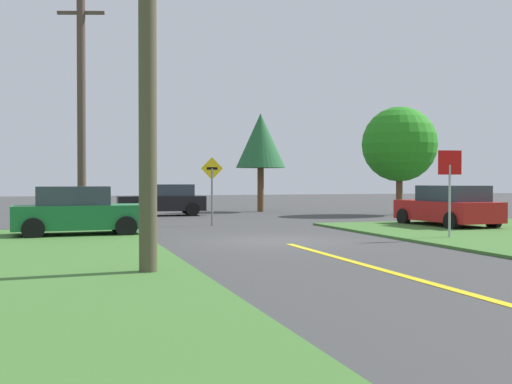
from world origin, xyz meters
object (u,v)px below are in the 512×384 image
(stop_sign, at_px, (450,177))
(parked_car_near_building, at_px, (77,212))
(car_on_crossroad, at_px, (448,207))
(utility_pole_near, at_px, (148,63))
(utility_pole_mid, at_px, (81,109))
(oak_tree_left, at_px, (261,141))
(pine_tree_center, at_px, (399,144))
(car_approaching_junction, at_px, (163,200))
(direction_sign, at_px, (212,183))

(stop_sign, height_order, parked_car_near_building, stop_sign)
(car_on_crossroad, bearing_deg, stop_sign, 142.13)
(utility_pole_near, xyz_separation_m, utility_pole_mid, (-0.83, 12.93, 0.56))
(oak_tree_left, xyz_separation_m, pine_tree_center, (5.99, -5.40, -0.38))
(car_approaching_junction, xyz_separation_m, utility_pole_mid, (-4.28, -7.40, 3.76))
(car_on_crossroad, height_order, pine_tree_center, pine_tree_center)
(stop_sign, bearing_deg, utility_pole_mid, -28.41)
(utility_pole_near, xyz_separation_m, oak_tree_left, (9.54, 22.77, 0.11))
(car_approaching_junction, height_order, utility_pole_mid, utility_pole_mid)
(stop_sign, height_order, oak_tree_left, oak_tree_left)
(parked_car_near_building, distance_m, oak_tree_left, 17.73)
(parked_car_near_building, height_order, utility_pole_near, utility_pole_near)
(car_approaching_junction, relative_size, oak_tree_left, 0.78)
(car_on_crossroad, distance_m, car_approaching_junction, 14.74)
(oak_tree_left, bearing_deg, stop_sign, -89.39)
(car_approaching_junction, xyz_separation_m, utility_pole_near, (-3.45, -20.33, 3.20))
(car_on_crossroad, distance_m, utility_pole_mid, 14.59)
(car_approaching_junction, bearing_deg, oak_tree_left, -156.12)
(stop_sign, relative_size, pine_tree_center, 0.48)
(car_approaching_junction, distance_m, pine_tree_center, 12.78)
(parked_car_near_building, bearing_deg, stop_sign, -24.50)
(utility_pole_near, bearing_deg, pine_tree_center, 48.20)
(pine_tree_center, bearing_deg, direction_sign, -156.80)
(car_on_crossroad, distance_m, oak_tree_left, 14.68)
(oak_tree_left, height_order, pine_tree_center, oak_tree_left)
(parked_car_near_building, distance_m, car_on_crossroad, 13.74)
(car_on_crossroad, relative_size, utility_pole_mid, 0.50)
(stop_sign, height_order, pine_tree_center, pine_tree_center)
(stop_sign, relative_size, parked_car_near_building, 0.66)
(stop_sign, height_order, car_on_crossroad, stop_sign)
(direction_sign, bearing_deg, utility_pole_mid, 175.28)
(stop_sign, distance_m, utility_pole_near, 10.93)
(car_on_crossroad, height_order, direction_sign, direction_sign)
(parked_car_near_building, distance_m, direction_sign, 6.43)
(utility_pole_mid, bearing_deg, stop_sign, -38.57)
(stop_sign, relative_size, utility_pole_near, 0.35)
(parked_car_near_building, bearing_deg, car_on_crossroad, -2.72)
(parked_car_near_building, xyz_separation_m, pine_tree_center, (16.62, 8.41, 2.93))
(utility_pole_mid, bearing_deg, parked_car_near_building, -93.77)
(pine_tree_center, bearing_deg, utility_pole_mid, -164.81)
(utility_pole_mid, relative_size, oak_tree_left, 1.55)
(utility_pole_mid, bearing_deg, utility_pole_near, -86.35)
(car_on_crossroad, xyz_separation_m, pine_tree_center, (2.87, 8.55, 2.93))
(parked_car_near_building, xyz_separation_m, direction_sign, (5.28, 3.55, 0.91))
(car_on_crossroad, bearing_deg, direction_sign, 62.72)
(parked_car_near_building, distance_m, car_approaching_junction, 12.24)
(utility_pole_near, bearing_deg, car_approaching_junction, 80.37)
(car_on_crossroad, xyz_separation_m, oak_tree_left, (-3.12, 13.95, 3.31))
(parked_car_near_building, distance_m, utility_pole_mid, 5.47)
(parked_car_near_building, height_order, pine_tree_center, pine_tree_center)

